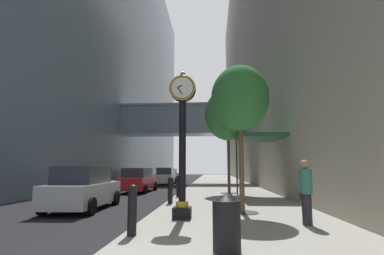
{
  "coord_description": "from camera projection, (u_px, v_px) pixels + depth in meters",
  "views": [
    {
      "loc": [
        2.12,
        -3.15,
        1.66
      ],
      "look_at": [
        0.89,
        14.71,
        4.18
      ],
      "focal_mm": 27.24,
      "sensor_mm": 36.0,
      "label": 1
    }
  ],
  "objects": [
    {
      "name": "bollard_third",
      "position": [
        170.0,
        190.0,
        12.75
      ],
      "size": [
        0.22,
        0.22,
        1.15
      ],
      "color": "black",
      "rests_on": "sidewalk_right"
    },
    {
      "name": "pedestrian_walking",
      "position": [
        306.0,
        190.0,
        7.97
      ],
      "size": [
        0.43,
        0.51,
        1.76
      ],
      "color": "#23232D",
      "rests_on": "sidewalk_right"
    },
    {
      "name": "trash_bin",
      "position": [
        227.0,
        222.0,
        5.4
      ],
      "size": [
        0.53,
        0.53,
        1.05
      ],
      "color": "black",
      "rests_on": "sidewalk_right"
    },
    {
      "name": "building_block_right",
      "position": [
        281.0,
        31.0,
        34.44
      ],
      "size": [
        9.0,
        80.0,
        35.59
      ],
      "color": "#A89E89",
      "rests_on": "ground"
    },
    {
      "name": "storefront_awning",
      "position": [
        258.0,
        139.0,
        16.06
      ],
      "size": [
        2.4,
        3.6,
        3.3
      ],
      "color": "#235138",
      "rests_on": "sidewalk_right"
    },
    {
      "name": "street_clock",
      "position": [
        182.0,
        135.0,
        9.16
      ],
      "size": [
        0.84,
        0.55,
        4.63
      ],
      "color": "black",
      "rests_on": "sidewalk_right"
    },
    {
      "name": "bollard_nearest",
      "position": [
        132.0,
        209.0,
        6.69
      ],
      "size": [
        0.22,
        0.22,
        1.15
      ],
      "color": "black",
      "rests_on": "sidewalk_right"
    },
    {
      "name": "car_red_near",
      "position": [
        138.0,
        180.0,
        20.6
      ],
      "size": [
        2.06,
        4.71,
        1.69
      ],
      "color": "#AD191E",
      "rests_on": "ground"
    },
    {
      "name": "bollard_fourth",
      "position": [
        178.0,
        185.0,
        15.78
      ],
      "size": [
        0.22,
        0.22,
        1.15
      ],
      "color": "black",
      "rests_on": "sidewalk_right"
    },
    {
      "name": "car_blue_trailing",
      "position": [
        170.0,
        175.0,
        40.43
      ],
      "size": [
        2.12,
        4.67,
        1.63
      ],
      "color": "navy",
      "rests_on": "ground"
    },
    {
      "name": "building_block_left",
      "position": [
        96.0,
        31.0,
        36.05
      ],
      "size": [
        22.83,
        80.0,
        37.12
      ],
      "color": "slate",
      "rests_on": "ground"
    },
    {
      "name": "car_silver_mid",
      "position": [
        84.0,
        189.0,
        11.86
      ],
      "size": [
        2.1,
        4.49,
        1.73
      ],
      "color": "#B7BABF",
      "rests_on": "ground"
    },
    {
      "name": "street_tree_near",
      "position": [
        240.0,
        99.0,
        10.6
      ],
      "size": [
        2.09,
        2.09,
        5.27
      ],
      "color": "#333335",
      "rests_on": "sidewalk_right"
    },
    {
      "name": "ground_plane",
      "position": [
        192.0,
        185.0,
        29.7
      ],
      "size": [
        110.0,
        110.0,
        0.0
      ],
      "primitive_type": "plane",
      "color": "black",
      "rests_on": "ground"
    },
    {
      "name": "car_white_far",
      "position": [
        165.0,
        176.0,
        29.88
      ],
      "size": [
        2.04,
        4.45,
        1.73
      ],
      "color": "silver",
      "rests_on": "ground"
    },
    {
      "name": "street_tree_mid_near",
      "position": [
        228.0,
        114.0,
        18.54
      ],
      "size": [
        2.93,
        2.93,
        6.63
      ],
      "color": "#333335",
      "rests_on": "sidewalk_right"
    },
    {
      "name": "sidewalk_right",
      "position": [
        220.0,
        183.0,
        32.47
      ],
      "size": [
        5.92,
        80.0,
        0.14
      ],
      "primitive_type": "cube",
      "color": "#9E998E",
      "rests_on": "ground"
    }
  ]
}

